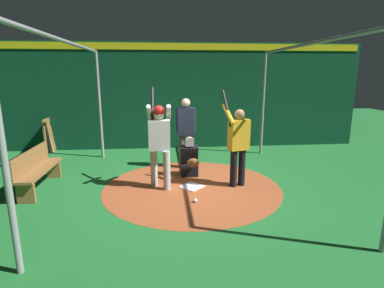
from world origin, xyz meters
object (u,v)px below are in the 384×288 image
Objects in this scene: visitor at (238,142)px; bat_rack at (49,136)px; catcher at (189,160)px; baseball_0 at (195,200)px; bench at (37,169)px; batter at (159,139)px; home_plate at (192,187)px; umpire at (186,129)px.

visitor is 6.14m from bat_rack.
catcher is 12.82× the size of baseball_0.
bat_rack is 0.62× the size of bench.
bat_rack is at bearing -134.55° from batter.
catcher reaches higher than home_plate.
batter is 1.24× the size of bench.
umpire is at bearing 63.68° from bat_rack.
visitor is at bearing 128.82° from baseball_0.
batter is at bearing -43.82° from catcher.
home_plate is 0.25× the size of bench.
catcher is at bearing 99.95° from bench.
bench is at bearing -93.32° from batter.
catcher is at bearing 178.97° from baseball_0.
visitor is 1.20× the size of bench.
visitor is 1.94× the size of bat_rack.
batter reaches higher than catcher.
batter is 1.48m from baseball_0.
home_plate is at bearing -106.08° from visitor.
bat_rack is (-3.37, -3.43, -0.58)m from batter.
baseball_0 is at bearing 0.16° from umpire.
visitor is at bearing 56.02° from bat_rack.
umpire is (-1.36, 0.65, -0.06)m from batter.
catcher is at bearing 57.10° from bat_rack.
visitor is 1.57m from baseball_0.
home_plate is at bearing 50.15° from bat_rack.
home_plate is 0.44× the size of catcher.
bench is (0.57, -3.23, 0.07)m from catcher.
baseball_0 is at bearing -1.03° from catcher.
catcher is at bearing 3.06° from umpire.
visitor reaches higher than baseball_0.
batter reaches higher than umpire.
visitor is (0.05, 1.65, -0.10)m from batter.
bench is at bearing -108.80° from visitor.
bat_rack is 14.20× the size of baseball_0.
bat_rack is (-3.42, -4.10, 0.48)m from home_plate.
umpire is at bearing -179.84° from baseball_0.
home_plate is 3.25m from bench.
home_plate is 0.40× the size of bat_rack.
batter is 2.00× the size of bat_rack.
batter is at bearing -142.23° from baseball_0.
bench is (-0.20, -3.22, 0.43)m from home_plate.
batter is 1.51m from umpire.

